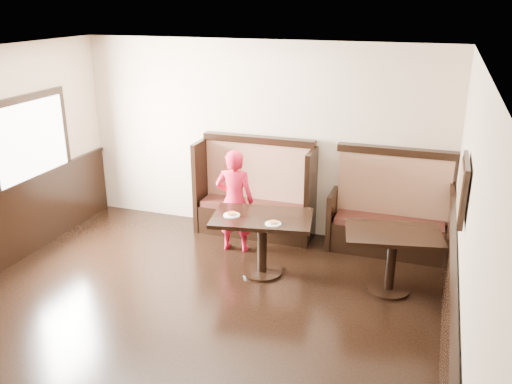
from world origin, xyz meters
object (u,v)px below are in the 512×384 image
at_px(table_main, 262,230).
at_px(child, 235,201).
at_px(table_neighbor, 392,247).
at_px(booth_neighbor, 390,218).
at_px(booth_main, 256,199).

height_order(table_main, child, child).
bearing_deg(table_neighbor, booth_neighbor, 85.58).
height_order(table_main, table_neighbor, table_main).
xyz_separation_m(booth_main, child, (-0.08, -0.66, 0.20)).
xyz_separation_m(booth_main, booth_neighbor, (1.95, -0.00, -0.05)).
xyz_separation_m(table_neighbor, child, (-2.16, 0.46, 0.15)).
bearing_deg(booth_main, child, -96.88).
bearing_deg(booth_neighbor, table_neighbor, -83.49).
bearing_deg(child, booth_neighbor, -169.20).
bearing_deg(table_main, table_neighbor, -7.09).
xyz_separation_m(table_main, table_neighbor, (1.59, 0.08, -0.03)).
height_order(booth_neighbor, table_neighbor, booth_neighbor).
bearing_deg(table_neighbor, child, 157.07).
bearing_deg(child, table_main, 129.69).
bearing_deg(booth_neighbor, table_main, -140.81).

